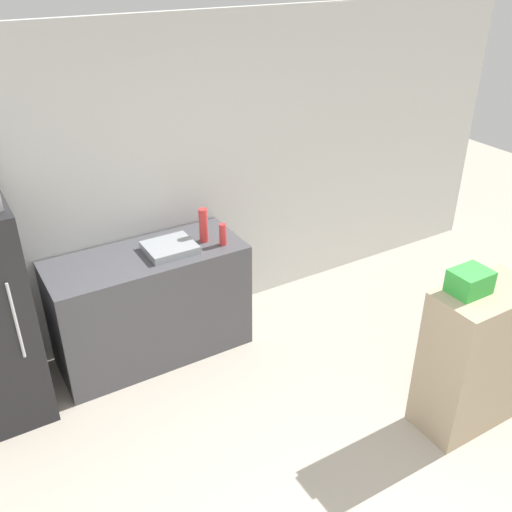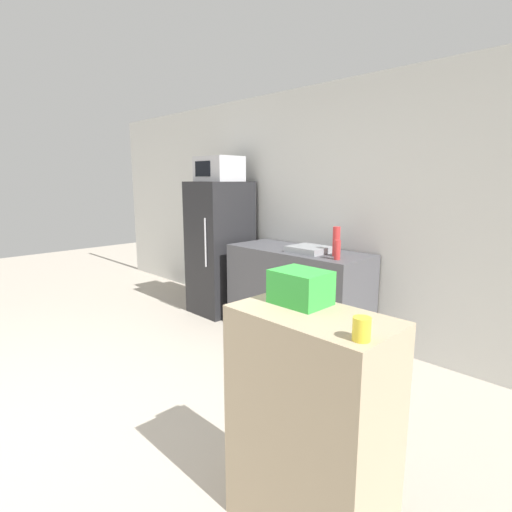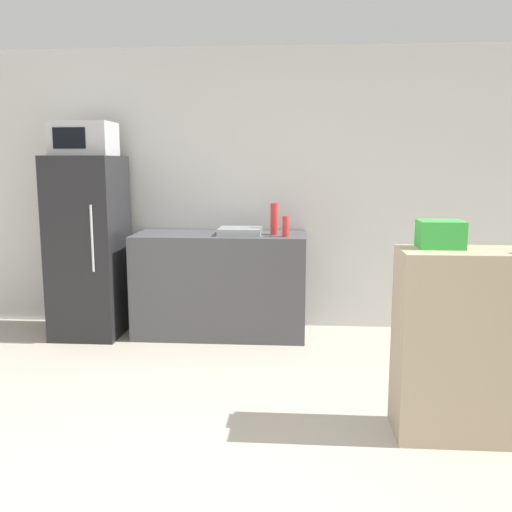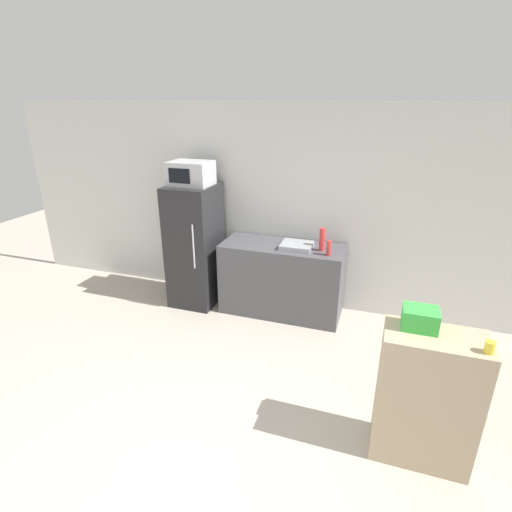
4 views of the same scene
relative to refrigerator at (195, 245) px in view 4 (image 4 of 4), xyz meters
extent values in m
plane|color=#B2A899|center=(1.10, -2.61, -0.81)|extent=(14.00, 14.00, 0.00)
cube|color=silver|center=(1.10, 0.42, 0.49)|extent=(8.00, 0.06, 2.60)
cube|color=#232326|center=(0.00, 0.00, 0.00)|extent=(0.59, 0.67, 1.61)
cylinder|color=#B7B7BC|center=(0.16, -0.35, 0.12)|extent=(0.02, 0.02, 0.57)
cube|color=#BCBCC1|center=(0.00, 0.00, 0.95)|extent=(0.51, 0.40, 0.29)
cube|color=black|center=(-0.05, -0.20, 0.95)|extent=(0.28, 0.01, 0.18)
cube|color=#4C4C51|center=(1.19, 0.06, -0.34)|extent=(1.53, 0.63, 0.93)
cube|color=#9EA3A8|center=(1.37, 0.01, 0.15)|extent=(0.38, 0.33, 0.06)
cylinder|color=red|center=(1.67, 0.03, 0.26)|extent=(0.07, 0.07, 0.28)
cylinder|color=red|center=(1.78, -0.10, 0.21)|extent=(0.06, 0.06, 0.18)
cube|color=tan|center=(2.80, -1.79, -0.27)|extent=(0.71, 0.40, 1.08)
cube|color=green|center=(2.68, -1.73, 0.35)|extent=(0.25, 0.20, 0.15)
cylinder|color=yellow|center=(3.10, -1.90, 0.32)|extent=(0.07, 0.07, 0.09)
camera|label=1|loc=(-0.04, -3.66, 2.23)|focal=40.00mm
camera|label=2|loc=(3.78, -3.10, 0.83)|focal=28.00mm
camera|label=3|loc=(1.87, -4.97, 0.75)|focal=40.00mm
camera|label=4|loc=(2.36, -4.46, 1.82)|focal=28.00mm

